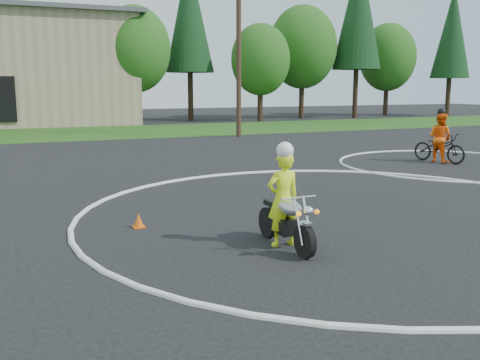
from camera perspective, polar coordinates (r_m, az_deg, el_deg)
name	(u,v)px	position (r m, az deg, el deg)	size (l,w,h in m)	color
ground	(440,250)	(10.22, 20.59, -6.98)	(120.00, 120.00, 0.00)	black
grass_strip	(130,131)	(34.81, -11.69, 5.09)	(120.00, 10.00, 0.02)	#1E4714
course_markings	(384,195)	(14.80, 15.11, -1.51)	(19.05, 19.05, 0.12)	silver
primary_motorcycle	(287,221)	(9.62, 4.99, -4.33)	(0.68, 1.95, 1.03)	black
rider_primary_grp	(283,196)	(9.64, 4.63, -1.73)	(0.64, 0.42, 1.91)	#DFFB1A
rider_second_grp	(440,143)	(21.70, 20.52, 3.70)	(1.25, 2.26, 2.06)	black
treeline	(282,41)	(47.06, 4.52, 14.55)	(38.20, 8.10, 14.52)	#382619
utility_poles	(239,43)	(30.50, -0.14, 14.39)	(41.60, 1.12, 10.00)	#473321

